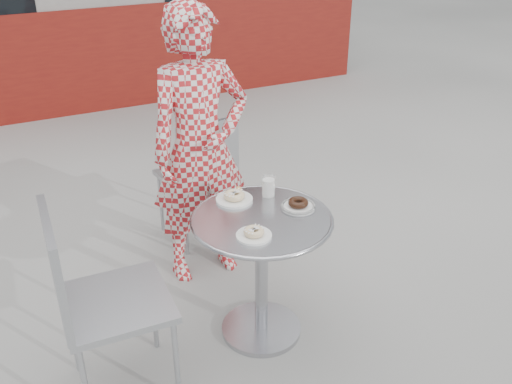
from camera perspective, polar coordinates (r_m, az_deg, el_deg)
name	(u,v)px	position (r m, az deg, el deg)	size (l,w,h in m)	color
ground	(251,329)	(2.96, -0.53, -13.54)	(60.00, 60.00, 0.00)	#A8A6A0
bistro_table	(262,248)	(2.65, 0.57, -5.58)	(0.65, 0.65, 0.66)	silver
chair_far	(197,200)	(3.58, -5.89, -0.80)	(0.44, 0.45, 0.82)	#A7A9AF
chair_left	(118,337)	(2.57, -13.64, -13.96)	(0.45, 0.45, 0.91)	#A7A9AF
seated_person	(200,149)	(3.03, -5.61, 4.35)	(0.55, 0.36, 1.51)	#B11B1F
plate_far	(235,197)	(2.70, -2.16, -0.48)	(0.18, 0.18, 0.05)	white
plate_near	(254,233)	(2.42, -0.21, -4.16)	(0.15, 0.15, 0.04)	white
plate_checker	(298,205)	(2.65, 4.24, -1.32)	(0.16, 0.16, 0.04)	white
milk_cup	(269,187)	(2.73, 1.26, 0.52)	(0.07, 0.07, 0.10)	white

